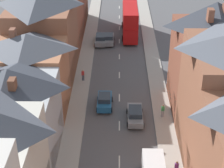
% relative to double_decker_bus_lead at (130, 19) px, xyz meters
% --- Properties ---
extents(pavement_left, '(2.20, 104.00, 0.14)m').
position_rel_double_decker_bus_lead_xyz_m(pavement_left, '(-6.89, -13.02, -2.75)').
color(pavement_left, '#A8A399').
rests_on(pavement_left, ground).
extents(pavement_right, '(2.20, 104.00, 0.14)m').
position_rel_double_decker_bus_lead_xyz_m(pavement_right, '(3.31, -13.02, -2.75)').
color(pavement_right, '#A8A399').
rests_on(pavement_right, ground).
extents(centre_line_dashes, '(0.14, 97.80, 0.01)m').
position_rel_double_decker_bus_lead_xyz_m(centre_line_dashes, '(-1.79, -15.02, -2.81)').
color(centre_line_dashes, silver).
rests_on(centre_line_dashes, ground).
extents(terrace_row_left, '(8.00, 74.55, 14.17)m').
position_rel_double_decker_bus_lead_xyz_m(terrace_row_left, '(-11.98, -26.66, 2.99)').
color(terrace_row_left, '#B2704C').
rests_on(terrace_row_left, ground).
extents(double_decker_bus_lead, '(2.74, 10.80, 5.30)m').
position_rel_double_decker_bus_lead_xyz_m(double_decker_bus_lead, '(0.00, 0.00, 0.00)').
color(double_decker_bus_lead, red).
rests_on(double_decker_bus_lead, ground).
extents(car_near_silver, '(1.90, 4.52, 1.66)m').
position_rel_double_decker_bus_lead_xyz_m(car_near_silver, '(-4.89, -4.11, -1.98)').
color(car_near_silver, gray).
rests_on(car_near_silver, ground).
extents(car_parked_right_a, '(1.90, 3.90, 1.70)m').
position_rel_double_decker_bus_lead_xyz_m(car_parked_right_a, '(-3.59, -23.14, -1.97)').
color(car_parked_right_a, '#236093').
rests_on(car_parked_right_a, ground).
extents(car_parked_left_b, '(1.90, 4.34, 1.60)m').
position_rel_double_decker_bus_lead_xyz_m(car_parked_left_b, '(0.01, -25.93, -2.01)').
color(car_parked_left_b, gray).
rests_on(car_parked_left_b, ground).
extents(car_mid_white, '(1.90, 4.17, 1.66)m').
position_rel_double_decker_bus_lead_xyz_m(car_mid_white, '(-3.59, -3.94, -1.98)').
color(car_mid_white, gray).
rests_on(car_mid_white, ground).
extents(pedestrian_mid_left, '(0.36, 0.22, 1.61)m').
position_rel_double_decker_bus_lead_xyz_m(pedestrian_mid_left, '(3.53, -34.89, -1.78)').
color(pedestrian_mid_left, brown).
rests_on(pedestrian_mid_left, pavement_right).
extents(pedestrian_mid_right, '(0.36, 0.22, 1.61)m').
position_rel_double_decker_bus_lead_xyz_m(pedestrian_mid_right, '(3.22, -25.34, -1.78)').
color(pedestrian_mid_right, gray).
rests_on(pedestrian_mid_right, pavement_right).
extents(pedestrian_far_left, '(0.36, 0.22, 1.61)m').
position_rel_double_decker_bus_lead_xyz_m(pedestrian_far_left, '(-6.74, -16.87, -1.78)').
color(pedestrian_far_left, '#3D4256').
rests_on(pedestrian_far_left, pavement_left).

